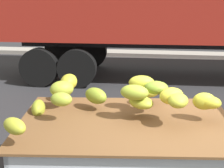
% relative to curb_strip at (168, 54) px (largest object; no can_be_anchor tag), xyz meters
% --- Properties ---
extents(curb_strip, '(80.00, 0.80, 0.16)m').
position_rel_curb_strip_xyz_m(curb_strip, '(0.00, 0.00, 0.00)').
color(curb_strip, gray).
rests_on(curb_strip, ground).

